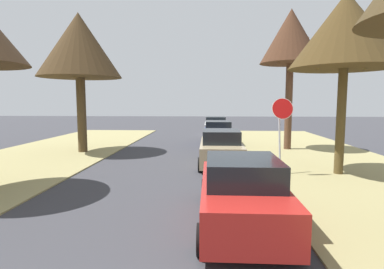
% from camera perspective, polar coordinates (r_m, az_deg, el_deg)
% --- Properties ---
extents(stop_sign_far, '(0.81, 0.65, 2.93)m').
position_cam_1_polar(stop_sign_far, '(12.14, 16.21, 2.68)').
color(stop_sign_far, '#9EA0A5').
rests_on(stop_sign_far, grass_verge_right).
extents(street_tree_right_mid_b, '(4.06, 4.06, 6.81)m').
position_cam_1_polar(street_tree_right_mid_b, '(13.36, 26.44, 16.66)').
color(street_tree_right_mid_b, brown).
rests_on(street_tree_right_mid_b, grass_verge_right).
extents(street_tree_right_far, '(3.46, 3.46, 8.04)m').
position_cam_1_polar(street_tree_right_far, '(19.31, 17.77, 16.62)').
color(street_tree_right_far, brown).
rests_on(street_tree_right_far, grass_verge_right).
extents(street_tree_left_mid_b, '(4.47, 4.47, 7.55)m').
position_cam_1_polar(street_tree_left_mid_b, '(18.41, -20.12, 15.05)').
color(street_tree_left_mid_b, '#4E3D25').
rests_on(street_tree_left_mid_b, grass_verge_left).
extents(parked_sedan_red, '(1.96, 4.41, 1.57)m').
position_cam_1_polar(parked_sedan_red, '(7.40, 9.10, -10.54)').
color(parked_sedan_red, red).
rests_on(parked_sedan_red, ground).
extents(parked_sedan_tan, '(1.96, 4.41, 1.57)m').
position_cam_1_polar(parked_sedan_tan, '(14.04, 5.36, -2.58)').
color(parked_sedan_tan, tan).
rests_on(parked_sedan_tan, ground).
extents(parked_sedan_navy, '(1.96, 4.41, 1.57)m').
position_cam_1_polar(parked_sedan_navy, '(20.44, 4.82, 0.14)').
color(parked_sedan_navy, navy).
rests_on(parked_sedan_navy, ground).
extents(parked_sedan_white, '(1.96, 4.41, 1.57)m').
position_cam_1_polar(parked_sedan_white, '(26.37, 4.37, 1.48)').
color(parked_sedan_white, white).
rests_on(parked_sedan_white, ground).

